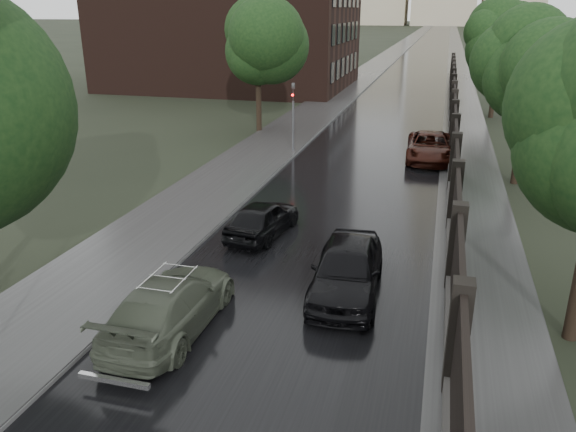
% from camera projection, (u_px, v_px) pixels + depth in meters
% --- Properties ---
extents(road, '(8.00, 420.00, 0.02)m').
position_uv_depth(road, '(437.00, 35.00, 180.77)').
color(road, black).
rests_on(road, ground).
extents(sidewalk_left, '(4.00, 420.00, 0.16)m').
position_uv_depth(sidewalk_left, '(418.00, 34.00, 182.23)').
color(sidewalk_left, '#2D2D2D').
rests_on(sidewalk_left, ground).
extents(verge_right, '(3.00, 420.00, 0.08)m').
position_uv_depth(verge_right, '(455.00, 35.00, 179.40)').
color(verge_right, '#2D2D2D').
rests_on(verge_right, ground).
extents(fence_right, '(0.45, 75.72, 2.70)m').
position_uv_depth(fence_right, '(453.00, 121.00, 36.40)').
color(fence_right, '#383533').
rests_on(fence_right, ground).
extents(tree_left_far, '(4.25, 4.25, 7.39)m').
position_uv_depth(tree_left_far, '(258.00, 52.00, 36.23)').
color(tree_left_far, black).
rests_on(tree_left_far, ground).
extents(tree_right_b, '(4.08, 4.08, 7.01)m').
position_uv_depth(tree_right_b, '(529.00, 78.00, 25.25)').
color(tree_right_b, black).
rests_on(tree_right_b, ground).
extents(tree_right_c, '(4.08, 4.08, 7.01)m').
position_uv_depth(tree_right_c, '(499.00, 51.00, 41.53)').
color(tree_right_c, black).
rests_on(tree_right_c, ground).
extents(traffic_light, '(0.16, 0.32, 4.00)m').
position_uv_depth(traffic_light, '(293.00, 112.00, 31.77)').
color(traffic_light, '#59595E').
rests_on(traffic_light, ground).
extents(volga_sedan, '(2.06, 5.05, 1.46)m').
position_uv_depth(volga_sedan, '(170.00, 304.00, 14.45)').
color(volga_sedan, '#434A3B').
rests_on(volga_sedan, ground).
extents(hatchback_left, '(2.11, 4.13, 1.35)m').
position_uv_depth(hatchback_left, '(263.00, 218.00, 20.52)').
color(hatchback_left, black).
rests_on(hatchback_left, ground).
extents(car_right_near, '(2.16, 4.86, 1.63)m').
position_uv_depth(car_right_near, '(347.00, 269.00, 16.23)').
color(car_right_near, black).
rests_on(car_right_near, ground).
extents(car_right_far, '(2.71, 5.52, 1.51)m').
position_uv_depth(car_right_far, '(430.00, 147.00, 30.79)').
color(car_right_far, black).
rests_on(car_right_far, ground).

